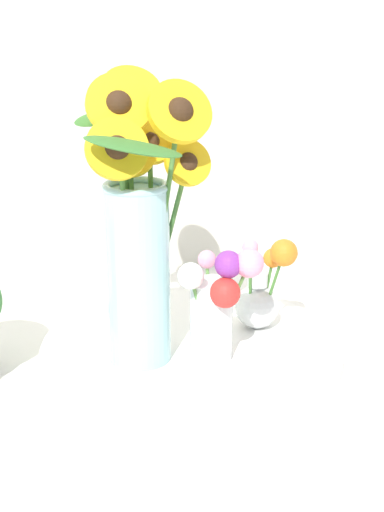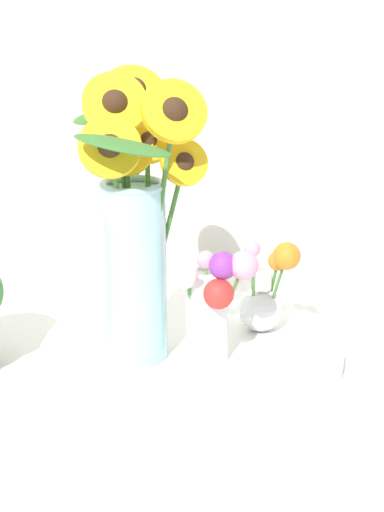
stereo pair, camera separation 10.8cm
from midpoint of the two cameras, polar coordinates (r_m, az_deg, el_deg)
The scene contains 5 objects.
ground_plane at distance 1.08m, azimuth -0.69°, elevation -9.60°, with size 6.00×6.00×0.00m, color silver.
serving_tray at distance 1.14m, azimuth -2.74°, elevation -7.41°, with size 0.47×0.47×0.02m.
mason_jar_sunflowers at distance 1.02m, azimuth -7.32°, elevation 1.74°, with size 0.20×0.23×0.42m.
vase_small_center at distance 1.04m, azimuth -1.03°, elevation -3.84°, with size 0.12×0.11×0.18m.
vase_bulb_right at distance 1.15m, azimuth 2.93°, elevation -2.96°, with size 0.09×0.09×0.16m.
Camera 1 is at (-0.34, -0.89, 0.51)m, focal length 50.00 mm.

